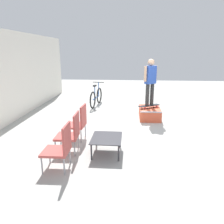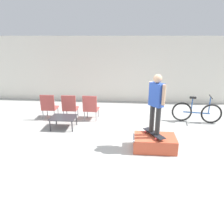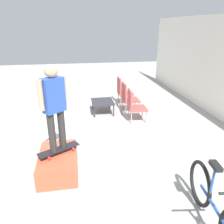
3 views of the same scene
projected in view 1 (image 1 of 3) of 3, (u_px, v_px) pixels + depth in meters
The scene contains 9 objects.
ground_plane at pixel (138, 130), 6.69m from camera, with size 24.00×24.00×0.00m, color #A8A8A3.
skate_ramp_box at pixel (150, 113), 7.83m from camera, with size 1.18×0.72×0.40m.
skateboard_on_ramp at pixel (149, 106), 7.74m from camera, with size 0.57×0.80×0.07m.
person_skater at pixel (150, 79), 7.49m from camera, with size 0.39×0.46×1.60m.
coffee_table at pixel (107, 139), 5.07m from camera, with size 0.84×0.70×0.39m.
patio_chair_left at pixel (61, 146), 4.33m from camera, with size 0.53×0.53×0.96m.
patio_chair_center at pixel (71, 132), 5.10m from camera, with size 0.54×0.54×0.96m.
patio_chair_right at pixel (79, 122), 5.85m from camera, with size 0.55×0.55×0.96m.
bicycle at pixel (96, 97), 9.59m from camera, with size 1.72×0.52×1.00m.
Camera 1 is at (-6.34, 0.29, 2.32)m, focal length 35.00 mm.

